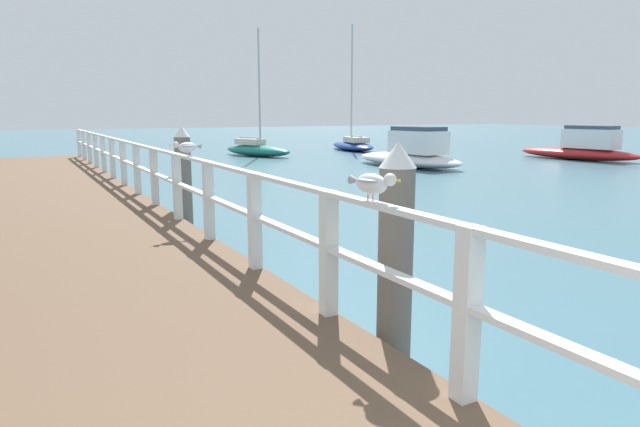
% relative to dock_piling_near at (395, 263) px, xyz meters
% --- Properties ---
extents(pier_deck, '(3.09, 24.17, 0.49)m').
position_rel_dock_piling_near_xyz_m(pier_deck, '(-1.85, 8.46, -0.73)').
color(pier_deck, brown).
rests_on(pier_deck, ground_plane).
extents(pier_railing, '(0.12, 22.69, 1.05)m').
position_rel_dock_piling_near_xyz_m(pier_railing, '(-0.38, 8.46, 0.16)').
color(pier_railing, silver).
rests_on(pier_railing, pier_deck).
extents(dock_piling_near, '(0.29, 0.29, 1.94)m').
position_rel_dock_piling_near_xyz_m(dock_piling_near, '(0.00, 0.00, 0.00)').
color(dock_piling_near, '#6B6056').
rests_on(dock_piling_near, ground_plane).
extents(dock_piling_far, '(0.29, 0.29, 1.94)m').
position_rel_dock_piling_near_xyz_m(dock_piling_far, '(0.00, 6.27, 0.00)').
color(dock_piling_far, '#6B6056').
rests_on(dock_piling_far, ground_plane).
extents(seagull_foreground, '(0.22, 0.47, 0.21)m').
position_rel_dock_piling_near_xyz_m(seagull_foreground, '(-0.38, -0.22, 0.69)').
color(seagull_foreground, white).
rests_on(seagull_foreground, pier_railing).
extents(seagull_background, '(0.48, 0.21, 0.21)m').
position_rel_dock_piling_near_xyz_m(seagull_background, '(-0.39, 4.56, 0.69)').
color(seagull_background, white).
rests_on(seagull_background, pier_railing).
extents(boat_2, '(2.78, 5.35, 7.06)m').
position_rel_dock_piling_near_xyz_m(boat_2, '(14.71, 24.18, -0.64)').
color(boat_2, navy).
rests_on(boat_2, ground_plane).
extents(boat_3, '(2.26, 6.01, 1.58)m').
position_rel_dock_piling_near_xyz_m(boat_3, '(20.53, 13.51, -0.46)').
color(boat_3, red).
rests_on(boat_3, ground_plane).
extents(boat_4, '(2.76, 4.62, 6.17)m').
position_rel_dock_piling_near_xyz_m(boat_4, '(8.15, 22.81, -0.61)').
color(boat_4, '#197266').
rests_on(boat_4, ground_plane).
extents(boat_5, '(2.56, 5.66, 1.62)m').
position_rel_dock_piling_near_xyz_m(boat_5, '(11.44, 14.53, -0.44)').
color(boat_5, white).
rests_on(boat_5, ground_plane).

